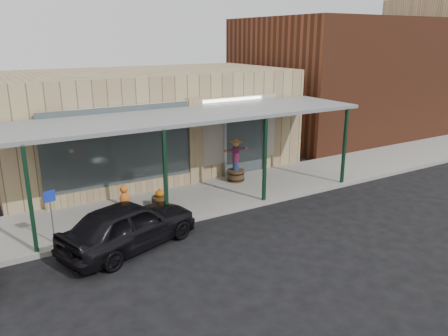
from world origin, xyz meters
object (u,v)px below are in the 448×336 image
handicap_sign (51,210)px  parked_sedan (129,225)px  barrel_pumpkin (160,200)px  barrel_scarecrow (236,167)px

handicap_sign → parked_sedan: bearing=-42.6°
barrel_pumpkin → handicap_sign: size_ratio=0.42×
handicap_sign → barrel_pumpkin: bearing=2.9°
barrel_scarecrow → parked_sedan: (-5.33, -3.03, -0.05)m
barrel_scarecrow → handicap_sign: size_ratio=1.12×
barrel_scarecrow → barrel_pumpkin: barrel_scarecrow is taller
handicap_sign → parked_sedan: size_ratio=0.36×
barrel_scarecrow → handicap_sign: barrel_scarecrow is taller
barrel_pumpkin → handicap_sign: handicap_sign is taller
barrel_pumpkin → parked_sedan: 2.66m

